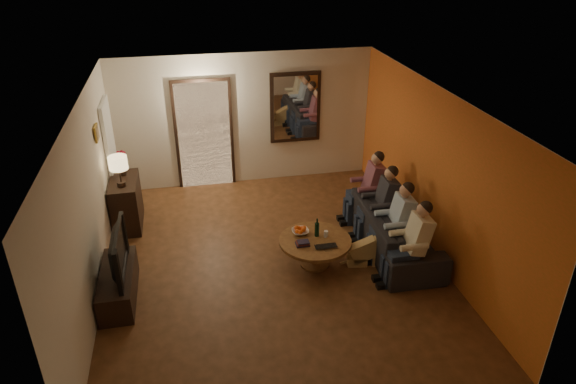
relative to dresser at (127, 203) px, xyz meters
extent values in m
cube|color=#472B13|center=(2.25, -1.65, -0.43)|extent=(5.00, 6.00, 0.01)
cube|color=white|center=(2.25, -1.65, 2.17)|extent=(5.00, 6.00, 0.01)
cube|color=beige|center=(2.25, 1.35, 0.87)|extent=(5.00, 0.02, 2.60)
cube|color=beige|center=(2.25, -4.65, 0.87)|extent=(5.00, 0.02, 2.60)
cube|color=beige|center=(-0.25, -1.65, 0.87)|extent=(0.02, 6.00, 2.60)
cube|color=beige|center=(4.75, -1.65, 0.87)|extent=(0.02, 6.00, 2.60)
cube|color=#C06C20|center=(4.74, -1.65, 0.87)|extent=(0.01, 6.00, 2.60)
cube|color=#FFE0A5|center=(1.45, 1.33, 0.62)|extent=(1.00, 0.06, 2.10)
cube|color=black|center=(1.45, 1.32, 0.62)|extent=(1.12, 0.04, 2.22)
cube|color=silver|center=(1.70, 1.33, 0.47)|extent=(0.45, 0.03, 1.70)
cube|color=black|center=(3.25, 1.31, 1.07)|extent=(1.00, 0.05, 1.40)
cube|color=white|center=(3.25, 1.28, 1.07)|extent=(0.86, 0.02, 1.26)
cube|color=white|center=(-0.21, 0.65, 0.59)|extent=(0.06, 0.85, 2.04)
cube|color=#B28C33|center=(-0.22, -0.35, 1.42)|extent=(0.03, 0.28, 0.24)
cube|color=brown|center=(-0.21, -0.35, 1.42)|extent=(0.01, 0.22, 0.18)
cube|color=black|center=(0.00, 0.00, 0.00)|extent=(0.45, 0.96, 0.85)
cube|color=black|center=(0.00, -2.03, -0.21)|extent=(0.45, 1.28, 0.43)
imported|color=black|center=(0.00, -2.03, 0.32)|extent=(1.11, 0.15, 0.64)
imported|color=black|center=(4.22, -1.60, -0.09)|extent=(2.36, 0.99, 0.68)
cylinder|color=brown|center=(2.87, -1.83, -0.20)|extent=(1.11, 1.11, 0.45)
imported|color=white|center=(2.69, -1.61, 0.05)|extent=(0.26, 0.26, 0.06)
cylinder|color=silver|center=(3.05, -1.78, 0.07)|extent=(0.06, 0.06, 0.10)
imported|color=black|center=(2.97, -2.11, 0.04)|extent=(0.33, 0.21, 0.03)
camera|label=1|loc=(1.14, -8.13, 4.18)|focal=32.00mm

